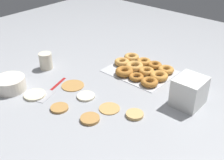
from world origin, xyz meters
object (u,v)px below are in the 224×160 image
Objects in this scene: pancake_3 at (90,119)px; container_stack at (189,91)px; pancake_6 at (135,114)px; batter_bowl at (10,84)px; pancake_5 at (73,85)px; pancake_0 at (59,108)px; spatula at (48,93)px; pancake_1 at (35,95)px; donut_tray at (141,69)px; paper_cup at (46,61)px; pancake_2 at (109,108)px; pancake_4 at (86,96)px.

pancake_3 is 0.48m from container_stack.
pancake_6 is 0.66m from batter_bowl.
pancake_5 is (0.27, -0.14, -0.00)m from pancake_3.
pancake_0 is 0.35m from pancake_6.
spatula is at bearing -17.48° from pancake_0.
donut_tray reaches higher than pancake_1.
paper_cup is at bearing 36.36° from donut_tray.
donut_tray reaches higher than pancake_5.
pancake_2 is at bearing -94.98° from pancake_3.
spatula is at bearing -117.85° from pancake_1.
container_stack reaches higher than donut_tray.
donut_tray is at bearing -97.64° from pancake_4.
pancake_6 is at bearing -157.39° from pancake_1.
pancake_1 is 0.90× the size of pancake_5.
pancake_5 is at bearing -132.70° from batter_bowl.
pancake_2 is 0.15m from pancake_4.
pancake_0 is 0.94× the size of pancake_4.
paper_cup reaches higher than pancake_0.
donut_tray is 0.38m from container_stack.
pancake_0 and pancake_4 have the same top height.
pancake_6 is 0.84× the size of paper_cup.
pancake_3 is at bearing 141.09° from pancake_4.
batter_bowl is at bearing 30.85° from pancake_4.
spatula is at bearing -2.16° from pancake_3.
pancake_3 is at bearing 85.02° from pancake_2.
pancake_3 reaches higher than pancake_4.
donut_tray is 1.46× the size of spatula.
pancake_0 is 0.33m from batter_bowl.
batter_bowl is (0.62, 0.24, 0.03)m from pancake_6.
pancake_0 is 0.78× the size of pancake_1.
paper_cup reaches higher than pancake_4.
pancake_5 is (0.13, -0.03, -0.00)m from pancake_4.
pancake_5 is 0.33× the size of donut_tray.
donut_tray is (0.22, -0.35, 0.01)m from pancake_6.
pancake_1 is at bearing 65.35° from donut_tray.
pancake_4 is at bearing -98.47° from pancake_0.
pancake_4 is 0.61× the size of container_stack.
paper_cup is (0.45, 0.33, 0.03)m from donut_tray.
pancake_0 is at bearing -170.40° from batter_bowl.
pancake_2 is 1.22× the size of pancake_6.
paper_cup is (0.54, -0.18, 0.04)m from pancake_3.
paper_cup reaches higher than batter_bowl.
pancake_2 is (-0.18, -0.15, -0.00)m from pancake_0.
pancake_5 is at bearing 63.61° from donut_tray.
pancake_3 is 0.20m from pancake_6.
pancake_0 is 0.85× the size of pancake_2.
pancake_3 is at bearing -169.60° from batter_bowl.
donut_tray is at bearing -97.87° from pancake_0.
pancake_0 is 1.05× the size of pancake_6.
batter_bowl reaches higher than pancake_0.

